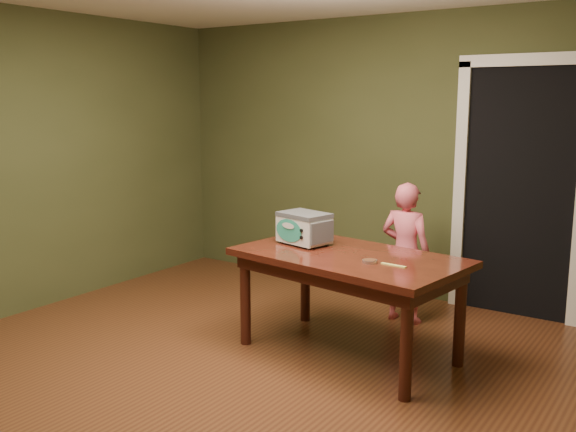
{
  "coord_description": "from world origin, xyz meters",
  "views": [
    {
      "loc": [
        2.68,
        -3.02,
        1.84
      ],
      "look_at": [
        -0.04,
        1.0,
        0.95
      ],
      "focal_mm": 40.0,
      "sensor_mm": 36.0,
      "label": 1
    }
  ],
  "objects": [
    {
      "name": "spatula",
      "position": [
        0.96,
        0.78,
        0.75
      ],
      "size": [
        0.18,
        0.04,
        0.01
      ],
      "primitive_type": "cube",
      "rotation": [
        0.0,
        0.0,
        -0.07
      ],
      "color": "#F3EC69",
      "rests_on": "dining_table"
    },
    {
      "name": "baking_pan",
      "position": [
        0.79,
        0.76,
        0.76
      ],
      "size": [
        0.1,
        0.1,
        0.02
      ],
      "color": "silver",
      "rests_on": "dining_table"
    },
    {
      "name": "room_shell",
      "position": [
        0.0,
        0.0,
        1.71
      ],
      "size": [
        4.52,
        5.02,
        2.61
      ],
      "color": "#414826",
      "rests_on": "ground"
    },
    {
      "name": "floor",
      "position": [
        0.0,
        0.0,
        0.0
      ],
      "size": [
        5.0,
        5.0,
        0.0
      ],
      "primitive_type": "plane",
      "color": "brown",
      "rests_on": "ground"
    },
    {
      "name": "dining_table",
      "position": [
        0.56,
        0.9,
        0.65
      ],
      "size": [
        1.71,
        1.11,
        0.75
      ],
      "rotation": [
        0.0,
        0.0,
        -0.13
      ],
      "color": "#36130C",
      "rests_on": "floor"
    },
    {
      "name": "child",
      "position": [
        0.6,
        1.8,
        0.59
      ],
      "size": [
        0.43,
        0.28,
        1.17
      ],
      "primitive_type": "imported",
      "rotation": [
        0.0,
        0.0,
        3.14
      ],
      "color": "#E45E70",
      "rests_on": "floor"
    },
    {
      "name": "toy_oven",
      "position": [
        0.12,
        0.99,
        0.88
      ],
      "size": [
        0.44,
        0.34,
        0.24
      ],
      "rotation": [
        0.0,
        0.0,
        -0.23
      ],
      "color": "#4C4F54",
      "rests_on": "dining_table"
    },
    {
      "name": "doorway",
      "position": [
        1.3,
        2.78,
        1.06
      ],
      "size": [
        1.1,
        0.66,
        2.25
      ],
      "color": "black",
      "rests_on": "ground"
    }
  ]
}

